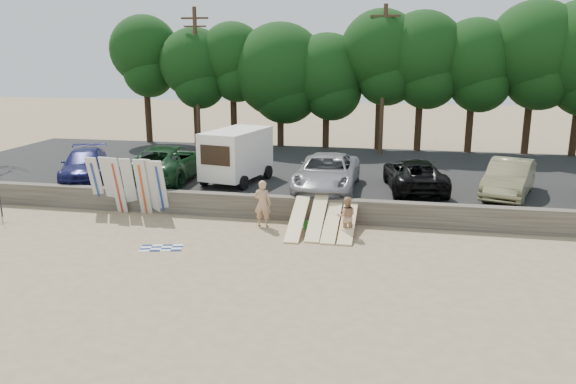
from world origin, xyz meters
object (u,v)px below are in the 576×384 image
car_0 (85,165)px  car_4 (509,178)px  box_trailer (237,153)px  car_1 (168,162)px  beachgoer_b (346,217)px  beachgoer_a (263,204)px  cooler (309,225)px  car_2 (327,173)px  beach_umbrella (0,190)px  car_3 (414,174)px

car_0 → car_4: (20.16, 0.59, 0.06)m
box_trailer → car_1: size_ratio=0.69×
car_0 → beachgoer_b: size_ratio=3.26×
car_1 → beachgoer_a: 7.45m
car_1 → beachgoer_b: size_ratio=4.01×
box_trailer → cooler: bearing=-34.5°
beachgoer_a → cooler: 2.05m
car_2 → car_1: bearing=175.2°
car_0 → beach_umbrella: (-1.40, -4.45, -0.31)m
car_1 → beach_umbrella: size_ratio=2.49×
car_2 → car_3: bearing=12.6°
car_2 → beach_umbrella: 14.27m
car_2 → box_trailer: bearing=169.8°
car_1 → cooler: car_1 is taller
car_2 → car_3: size_ratio=1.12×
car_2 → cooler: (-0.22, -3.77, -1.35)m
car_4 → car_2: bearing=-158.4°
car_4 → beachgoer_a: size_ratio=2.52×
car_1 → car_4: car_1 is taller
car_2 → beach_umbrella: bearing=-161.6°
car_3 → cooler: car_3 is taller
car_0 → car_1: car_1 is taller
car_0 → car_3: size_ratio=0.98×
beachgoer_b → car_3: bearing=-124.7°
car_1 → car_3: car_1 is taller
car_1 → beach_umbrella: 7.57m
car_3 → beach_umbrella: (-17.49, -5.42, -0.29)m
car_0 → beachgoer_a: (10.02, -3.74, -0.48)m
car_3 → beachgoer_b: car_3 is taller
box_trailer → beachgoer_b: box_trailer is taller
box_trailer → cooler: size_ratio=11.50×
box_trailer → cooler: box_trailer is taller
box_trailer → car_1: 3.55m
car_4 → cooler: bearing=-134.6°
box_trailer → cooler: 6.58m
cooler → beach_umbrella: 13.36m
box_trailer → beachgoer_b: (5.86, -5.21, -1.36)m
car_2 → beachgoer_a: car_2 is taller
cooler → car_4: bearing=24.1°
box_trailer → car_0: size_ratio=0.85×
car_1 → car_4: (16.06, -0.15, -0.07)m
car_0 → car_1: 4.17m
car_1 → car_0: bearing=8.7°
car_1 → cooler: bearing=148.8°
box_trailer → car_1: (-3.51, -0.15, -0.57)m
beachgoer_a → beach_umbrella: bearing=6.3°
beachgoer_a → beach_umbrella: size_ratio=0.76×
cooler → box_trailer: bearing=129.8°
car_3 → beach_umbrella: beach_umbrella is taller
beach_umbrella → car_4: bearing=13.2°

